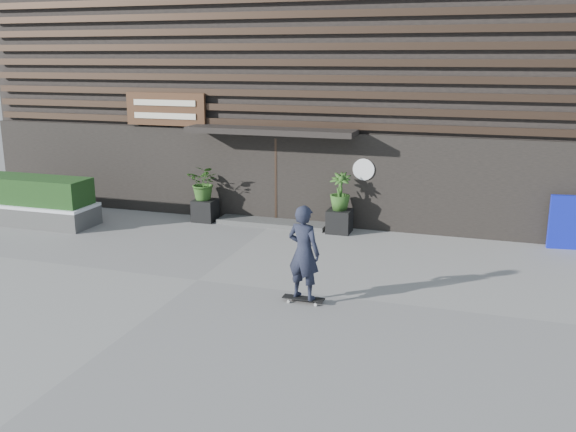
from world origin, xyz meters
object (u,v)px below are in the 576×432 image
(planter_pot_right, at_px, (339,221))
(planter_pot_left, at_px, (205,210))
(raised_bed, at_px, (34,214))
(skateboarder, at_px, (304,253))

(planter_pot_right, bearing_deg, planter_pot_left, 180.00)
(raised_bed, relative_size, skateboarder, 1.89)
(raised_bed, bearing_deg, planter_pot_left, 21.03)
(planter_pot_left, height_order, skateboarder, skateboarder)
(planter_pot_left, height_order, planter_pot_right, same)
(planter_pot_right, distance_m, skateboarder, 4.95)
(planter_pot_right, bearing_deg, skateboarder, -84.24)
(planter_pot_left, relative_size, raised_bed, 0.17)
(planter_pot_right, bearing_deg, raised_bed, -168.42)
(planter_pot_left, height_order, raised_bed, planter_pot_left)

